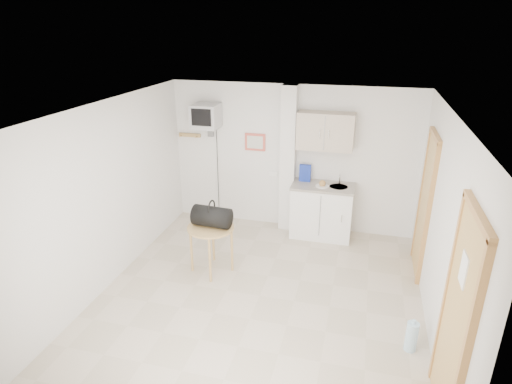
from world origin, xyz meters
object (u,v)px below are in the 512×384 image
(crt_television, at_px, (206,117))
(water_bottle, at_px, (411,336))
(round_table, at_px, (211,232))
(duffel_bag, at_px, (212,216))

(crt_television, xyz_separation_m, water_bottle, (3.33, -2.58, -1.76))
(round_table, xyz_separation_m, duffel_bag, (0.02, 0.02, 0.24))
(duffel_bag, distance_m, water_bottle, 2.96)
(crt_television, height_order, round_table, crt_television)
(crt_television, distance_m, water_bottle, 4.56)
(round_table, bearing_deg, crt_television, 111.31)
(duffel_bag, relative_size, water_bottle, 1.39)
(crt_television, bearing_deg, water_bottle, -37.74)
(crt_television, distance_m, round_table, 2.14)
(round_table, relative_size, duffel_bag, 1.29)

